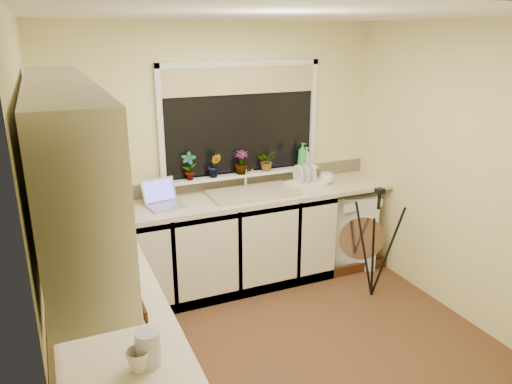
% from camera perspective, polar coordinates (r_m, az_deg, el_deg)
% --- Properties ---
extents(floor, '(3.20, 3.20, 0.00)m').
position_cam_1_polar(floor, '(3.95, 4.09, -18.34)').
color(floor, brown).
rests_on(floor, ground).
extents(ceiling, '(3.20, 3.20, 0.00)m').
position_cam_1_polar(ceiling, '(3.18, 5.14, 19.95)').
color(ceiling, white).
rests_on(ceiling, ground).
extents(wall_back, '(3.20, 0.00, 3.20)m').
position_cam_1_polar(wall_back, '(4.69, -4.09, 4.27)').
color(wall_back, beige).
rests_on(wall_back, ground).
extents(wall_front, '(3.20, 0.00, 3.20)m').
position_cam_1_polar(wall_front, '(2.29, 22.94, -12.83)').
color(wall_front, beige).
rests_on(wall_front, ground).
extents(wall_left, '(0.00, 3.00, 3.00)m').
position_cam_1_polar(wall_left, '(3.01, -23.55, -5.32)').
color(wall_left, beige).
rests_on(wall_left, ground).
extents(wall_right, '(0.00, 3.00, 3.00)m').
position_cam_1_polar(wall_right, '(4.33, 23.60, 1.59)').
color(wall_right, beige).
rests_on(wall_right, ground).
extents(base_cabinet_back, '(2.55, 0.60, 0.86)m').
position_cam_1_polar(base_cabinet_back, '(4.59, -6.44, -6.67)').
color(base_cabinet_back, silver).
rests_on(base_cabinet_back, floor).
extents(base_cabinet_left, '(0.54, 2.40, 0.86)m').
position_cam_1_polar(base_cabinet_left, '(3.15, -15.74, -20.09)').
color(base_cabinet_left, silver).
rests_on(base_cabinet_left, floor).
extents(worktop_back, '(3.20, 0.60, 0.04)m').
position_cam_1_polar(worktop_back, '(4.52, -2.71, -0.82)').
color(worktop_back, beige).
rests_on(worktop_back, base_cabinet_back).
extents(worktop_left, '(0.60, 2.40, 0.04)m').
position_cam_1_polar(worktop_left, '(2.90, -16.51, -13.05)').
color(worktop_left, beige).
rests_on(worktop_left, base_cabinet_left).
extents(upper_cabinet, '(0.28, 1.90, 0.70)m').
position_cam_1_polar(upper_cabinet, '(2.41, -21.26, 3.78)').
color(upper_cabinet, silver).
rests_on(upper_cabinet, wall_left).
extents(splashback_left, '(0.02, 2.40, 0.45)m').
position_cam_1_polar(splashback_left, '(2.78, -22.92, -9.50)').
color(splashback_left, beige).
rests_on(splashback_left, wall_left).
extents(splashback_back, '(3.20, 0.02, 0.14)m').
position_cam_1_polar(splashback_back, '(4.75, -3.97, 1.25)').
color(splashback_back, beige).
rests_on(splashback_back, wall_back).
extents(window_glass, '(1.50, 0.02, 1.00)m').
position_cam_1_polar(window_glass, '(4.68, -1.79, 8.34)').
color(window_glass, black).
rests_on(window_glass, wall_back).
extents(window_blind, '(1.50, 0.02, 0.25)m').
position_cam_1_polar(window_blind, '(4.61, -1.71, 12.89)').
color(window_blind, tan).
rests_on(window_blind, wall_back).
extents(windowsill, '(1.60, 0.14, 0.03)m').
position_cam_1_polar(windowsill, '(4.74, -1.48, 2.10)').
color(windowsill, white).
rests_on(windowsill, wall_back).
extents(sink, '(0.82, 0.46, 0.03)m').
position_cam_1_polar(sink, '(4.58, -0.38, -0.10)').
color(sink, tan).
rests_on(sink, worktop_back).
extents(faucet, '(0.03, 0.03, 0.24)m').
position_cam_1_polar(faucet, '(4.70, -1.25, 1.77)').
color(faucet, silver).
rests_on(faucet, worktop_back).
extents(washing_machine, '(0.73, 0.72, 0.78)m').
position_cam_1_polar(washing_machine, '(5.26, 10.45, -3.97)').
color(washing_machine, silver).
rests_on(washing_machine, floor).
extents(laptop, '(0.35, 0.35, 0.22)m').
position_cam_1_polar(laptop, '(4.36, -10.83, -0.78)').
color(laptop, '#A1A0A8').
rests_on(laptop, worktop_back).
extents(kettle, '(0.14, 0.14, 0.18)m').
position_cam_1_polar(kettle, '(3.20, -16.52, -7.70)').
color(kettle, white).
rests_on(kettle, worktop_left).
extents(dish_rack, '(0.40, 0.34, 0.05)m').
position_cam_1_polar(dish_rack, '(4.82, 5.80, 0.92)').
color(dish_rack, white).
rests_on(dish_rack, worktop_back).
extents(tripod, '(0.62, 0.62, 1.05)m').
position_cam_1_polar(tripod, '(4.58, 13.78, -5.87)').
color(tripod, black).
rests_on(tripod, floor).
extents(glass_jug, '(0.12, 0.12, 0.17)m').
position_cam_1_polar(glass_jug, '(2.38, -12.47, -17.34)').
color(glass_jug, silver).
rests_on(glass_jug, worktop_left).
extents(steel_jar, '(0.09, 0.09, 0.12)m').
position_cam_1_polar(steel_jar, '(2.99, -17.07, -10.33)').
color(steel_jar, silver).
rests_on(steel_jar, worktop_left).
extents(microwave, '(0.53, 0.65, 0.31)m').
position_cam_1_polar(microwave, '(3.76, -19.02, -2.98)').
color(microwave, silver).
rests_on(microwave, worktop_left).
extents(plant_a, '(0.16, 0.13, 0.26)m').
position_cam_1_polar(plant_a, '(4.50, -7.83, 2.99)').
color(plant_a, '#999999').
rests_on(plant_a, windowsill).
extents(plant_b, '(0.15, 0.14, 0.23)m').
position_cam_1_polar(plant_b, '(4.57, -4.87, 3.11)').
color(plant_b, '#999999').
rests_on(plant_b, windowsill).
extents(plant_c, '(0.16, 0.16, 0.23)m').
position_cam_1_polar(plant_c, '(4.67, -1.74, 3.49)').
color(plant_c, '#999999').
rests_on(plant_c, windowsill).
extents(plant_d, '(0.22, 0.20, 0.20)m').
position_cam_1_polar(plant_d, '(4.79, 1.25, 3.68)').
color(plant_d, '#999999').
rests_on(plant_d, windowsill).
extents(soap_bottle_green, '(0.13, 0.13, 0.25)m').
position_cam_1_polar(soap_bottle_green, '(4.94, 5.44, 4.34)').
color(soap_bottle_green, green).
rests_on(soap_bottle_green, windowsill).
extents(soap_bottle_clear, '(0.11, 0.12, 0.19)m').
position_cam_1_polar(soap_bottle_clear, '(4.99, 5.93, 4.13)').
color(soap_bottle_clear, '#999999').
rests_on(soap_bottle_clear, windowsill).
extents(cup_back, '(0.18, 0.18, 0.11)m').
position_cam_1_polar(cup_back, '(4.94, 8.24, 1.58)').
color(cup_back, white).
rests_on(cup_back, worktop_back).
extents(cup_left, '(0.15, 0.15, 0.10)m').
position_cam_1_polar(cup_left, '(2.37, -13.57, -18.55)').
color(cup_left, beige).
rests_on(cup_left, worktop_left).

